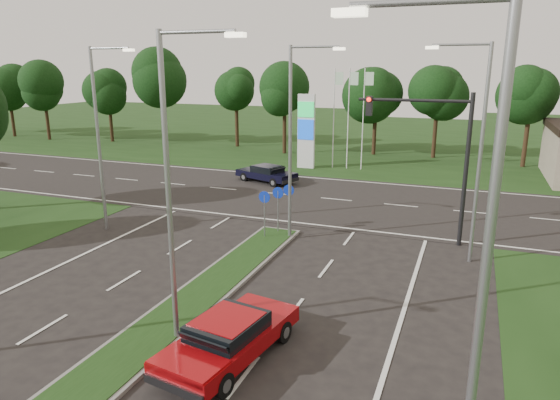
% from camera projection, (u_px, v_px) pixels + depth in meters
% --- Properties ---
extents(verge_far, '(160.00, 50.00, 0.02)m').
position_uv_depth(verge_far, '(395.00, 137.00, 59.64)').
color(verge_far, '#183210').
rests_on(verge_far, ground).
extents(cross_road, '(160.00, 12.00, 0.02)m').
position_uv_depth(cross_road, '(321.00, 198.00, 31.70)').
color(cross_road, black).
rests_on(cross_road, ground).
extents(median_kerb, '(2.00, 26.00, 0.12)m').
position_uv_depth(median_kerb, '(112.00, 368.00, 13.66)').
color(median_kerb, slate).
rests_on(median_kerb, ground).
extents(streetlight_median_near, '(2.53, 0.22, 9.00)m').
position_uv_depth(streetlight_median_near, '(174.00, 178.00, 13.82)').
color(streetlight_median_near, gray).
rests_on(streetlight_median_near, ground).
extents(streetlight_median_far, '(2.53, 0.22, 9.00)m').
position_uv_depth(streetlight_median_far, '(294.00, 134.00, 22.84)').
color(streetlight_median_far, gray).
rests_on(streetlight_median_far, ground).
extents(streetlight_left_far, '(2.53, 0.22, 9.00)m').
position_uv_depth(streetlight_left_far, '(101.00, 130.00, 24.28)').
color(streetlight_left_far, gray).
rests_on(streetlight_left_far, ground).
extents(streetlight_right_far, '(2.53, 0.22, 9.00)m').
position_uv_depth(streetlight_right_far, '(476.00, 143.00, 20.12)').
color(streetlight_right_far, gray).
rests_on(streetlight_right_far, ground).
extents(streetlight_right_near, '(2.53, 0.22, 9.00)m').
position_uv_depth(streetlight_right_near, '(471.00, 270.00, 7.50)').
color(streetlight_right_near, gray).
rests_on(streetlight_right_near, ground).
extents(traffic_signal, '(5.10, 0.42, 7.00)m').
position_uv_depth(traffic_signal, '(438.00, 145.00, 22.59)').
color(traffic_signal, black).
rests_on(traffic_signal, ground).
extents(median_signs, '(1.16, 1.76, 2.38)m').
position_uv_depth(median_signs, '(277.00, 201.00, 24.41)').
color(median_signs, gray).
rests_on(median_signs, ground).
extents(gas_pylon, '(5.80, 1.26, 8.00)m').
position_uv_depth(gas_pylon, '(309.00, 129.00, 40.36)').
color(gas_pylon, silver).
rests_on(gas_pylon, ground).
extents(treeline_far, '(6.00, 6.00, 9.90)m').
position_uv_depth(treeline_far, '(375.00, 82.00, 44.27)').
color(treeline_far, black).
rests_on(treeline_far, ground).
extents(red_sedan, '(2.64, 4.95, 1.29)m').
position_uv_depth(red_sedan, '(229.00, 336.00, 14.06)').
color(red_sedan, '#91070B').
rests_on(red_sedan, ground).
extents(navy_sedan, '(4.83, 3.22, 1.23)m').
position_uv_depth(navy_sedan, '(267.00, 173.00, 35.95)').
color(navy_sedan, black).
rests_on(navy_sedan, ground).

